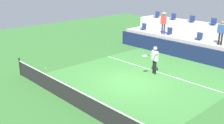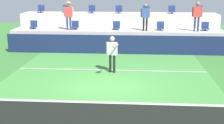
{
  "view_description": "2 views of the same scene",
  "coord_description": "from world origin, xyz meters",
  "px_view_note": "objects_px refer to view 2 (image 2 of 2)",
  "views": [
    {
      "loc": [
        9.35,
        -10.12,
        5.66
      ],
      "look_at": [
        -0.42,
        -1.0,
        1.3
      ],
      "focal_mm": 42.53,
      "sensor_mm": 36.0,
      "label": 1
    },
    {
      "loc": [
        1.09,
        -11.8,
        4.01
      ],
      "look_at": [
        0.27,
        -0.8,
        1.22
      ],
      "focal_mm": 49.61,
      "sensor_mm": 36.0,
      "label": 2
    }
  ],
  "objects_px": {
    "stadium_chair_lower_center": "(116,26)",
    "stadium_chair_lower_right": "(160,27)",
    "stadium_chair_upper_far_right": "(199,10)",
    "stadium_chair_upper_left": "(66,10)",
    "spectator_with_hat": "(68,13)",
    "spectator_leaning_on_rail": "(145,15)",
    "stadium_chair_upper_far_left": "(41,9)",
    "stadium_chair_upper_right": "(172,10)",
    "stadium_chair_upper_mid_right": "(146,10)",
    "stadium_chair_lower_far_right": "(205,27)",
    "tennis_player": "(112,51)",
    "stadium_chair_lower_far_left": "(33,25)",
    "stadium_chair_lower_left": "(75,26)",
    "stadium_chair_upper_center": "(119,10)",
    "spectator_in_grey": "(197,14)",
    "stadium_chair_upper_mid_left": "(92,10)"
  },
  "relations": [
    {
      "from": "stadium_chair_lower_far_right",
      "to": "stadium_chair_lower_center",
      "type": "bearing_deg",
      "value": 180.0
    },
    {
      "from": "stadium_chair_upper_far_right",
      "to": "stadium_chair_upper_far_left",
      "type": "bearing_deg",
      "value": 180.0
    },
    {
      "from": "tennis_player",
      "to": "spectator_leaning_on_rail",
      "type": "distance_m",
      "value": 5.26
    },
    {
      "from": "stadium_chair_lower_right",
      "to": "stadium_chair_upper_mid_right",
      "type": "bearing_deg",
      "value": 115.09
    },
    {
      "from": "spectator_leaning_on_rail",
      "to": "stadium_chair_lower_far_left",
      "type": "bearing_deg",
      "value": 176.86
    },
    {
      "from": "stadium_chair_lower_left",
      "to": "spectator_with_hat",
      "type": "distance_m",
      "value": 0.98
    },
    {
      "from": "stadium_chair_lower_far_left",
      "to": "stadium_chair_upper_mid_right",
      "type": "xyz_separation_m",
      "value": [
        7.1,
        1.8,
        0.85
      ]
    },
    {
      "from": "stadium_chair_upper_mid_right",
      "to": "spectator_leaning_on_rail",
      "type": "relative_size",
      "value": 0.32
    },
    {
      "from": "stadium_chair_upper_center",
      "to": "spectator_in_grey",
      "type": "relative_size",
      "value": 0.3
    },
    {
      "from": "spectator_leaning_on_rail",
      "to": "stadium_chair_upper_right",
      "type": "bearing_deg",
      "value": 50.44
    },
    {
      "from": "stadium_chair_upper_left",
      "to": "stadium_chair_upper_right",
      "type": "relative_size",
      "value": 1.0
    },
    {
      "from": "stadium_chair_lower_far_right",
      "to": "stadium_chair_upper_far_right",
      "type": "distance_m",
      "value": 1.99
    },
    {
      "from": "stadium_chair_upper_center",
      "to": "stadium_chair_upper_far_left",
      "type": "bearing_deg",
      "value": 180.0
    },
    {
      "from": "stadium_chair_lower_far_right",
      "to": "tennis_player",
      "type": "height_order",
      "value": "stadium_chair_lower_far_right"
    },
    {
      "from": "spectator_in_grey",
      "to": "stadium_chair_upper_right",
      "type": "bearing_deg",
      "value": 119.43
    },
    {
      "from": "stadium_chair_upper_right",
      "to": "stadium_chair_lower_left",
      "type": "bearing_deg",
      "value": -163.69
    },
    {
      "from": "stadium_chair_lower_center",
      "to": "stadium_chair_lower_right",
      "type": "height_order",
      "value": "same"
    },
    {
      "from": "stadium_chair_upper_far_left",
      "to": "stadium_chair_upper_far_right",
      "type": "height_order",
      "value": "same"
    },
    {
      "from": "spectator_with_hat",
      "to": "spectator_leaning_on_rail",
      "type": "distance_m",
      "value": 4.65
    },
    {
      "from": "stadium_chair_lower_left",
      "to": "spectator_in_grey",
      "type": "bearing_deg",
      "value": -2.98
    },
    {
      "from": "stadium_chair_lower_left",
      "to": "stadium_chair_upper_mid_left",
      "type": "bearing_deg",
      "value": 65.39
    },
    {
      "from": "stadium_chair_upper_far_right",
      "to": "stadium_chair_lower_far_left",
      "type": "bearing_deg",
      "value": -170.35
    },
    {
      "from": "spectator_leaning_on_rail",
      "to": "stadium_chair_upper_mid_right",
      "type": "bearing_deg",
      "value": 87.12
    },
    {
      "from": "stadium_chair_lower_center",
      "to": "stadium_chair_lower_right",
      "type": "bearing_deg",
      "value": 0.0
    },
    {
      "from": "spectator_in_grey",
      "to": "stadium_chair_upper_left",
      "type": "bearing_deg",
      "value": 165.3
    },
    {
      "from": "stadium_chair_lower_far_left",
      "to": "spectator_leaning_on_rail",
      "type": "relative_size",
      "value": 0.32
    },
    {
      "from": "tennis_player",
      "to": "stadium_chair_upper_far_left",
      "type": "bearing_deg",
      "value": 127.39
    },
    {
      "from": "stadium_chair_upper_far_right",
      "to": "stadium_chair_upper_left",
      "type": "bearing_deg",
      "value": 180.0
    },
    {
      "from": "stadium_chair_upper_left",
      "to": "stadium_chair_upper_center",
      "type": "height_order",
      "value": "same"
    },
    {
      "from": "spectator_with_hat",
      "to": "spectator_in_grey",
      "type": "relative_size",
      "value": 0.99
    },
    {
      "from": "stadium_chair_lower_left",
      "to": "stadium_chair_lower_right",
      "type": "bearing_deg",
      "value": 0.0
    },
    {
      "from": "stadium_chair_upper_mid_left",
      "to": "spectator_in_grey",
      "type": "height_order",
      "value": "spectator_in_grey"
    },
    {
      "from": "spectator_with_hat",
      "to": "stadium_chair_lower_left",
      "type": "bearing_deg",
      "value": 51.82
    },
    {
      "from": "tennis_player",
      "to": "stadium_chair_upper_left",
      "type": "bearing_deg",
      "value": 117.45
    },
    {
      "from": "spectator_with_hat",
      "to": "stadium_chair_lower_far_left",
      "type": "bearing_deg",
      "value": 170.71
    },
    {
      "from": "stadium_chair_lower_left",
      "to": "stadium_chair_upper_mid_left",
      "type": "distance_m",
      "value": 2.15
    },
    {
      "from": "tennis_player",
      "to": "stadium_chair_upper_mid_left",
      "type": "bearing_deg",
      "value": 105.03
    },
    {
      "from": "stadium_chair_lower_far_left",
      "to": "stadium_chair_lower_right",
      "type": "xyz_separation_m",
      "value": [
        7.95,
        0.0,
        0.0
      ]
    },
    {
      "from": "stadium_chair_upper_center",
      "to": "spectator_leaning_on_rail",
      "type": "distance_m",
      "value": 2.77
    },
    {
      "from": "stadium_chair_lower_right",
      "to": "stadium_chair_lower_far_right",
      "type": "distance_m",
      "value": 2.7
    },
    {
      "from": "stadium_chair_upper_far_right",
      "to": "stadium_chair_lower_left",
      "type": "bearing_deg",
      "value": -167.22
    },
    {
      "from": "stadium_chair_upper_center",
      "to": "stadium_chair_upper_right",
      "type": "height_order",
      "value": "same"
    },
    {
      "from": "stadium_chair_lower_far_left",
      "to": "stadium_chair_upper_right",
      "type": "bearing_deg",
      "value": 11.56
    },
    {
      "from": "stadium_chair_upper_mid_left",
      "to": "stadium_chair_upper_far_right",
      "type": "height_order",
      "value": "same"
    },
    {
      "from": "stadium_chair_lower_center",
      "to": "stadium_chair_upper_center",
      "type": "xyz_separation_m",
      "value": [
        0.05,
        1.8,
        0.85
      ]
    },
    {
      "from": "stadium_chair_lower_center",
      "to": "stadium_chair_upper_center",
      "type": "bearing_deg",
      "value": 88.38
    },
    {
      "from": "stadium_chair_upper_far_right",
      "to": "spectator_with_hat",
      "type": "height_order",
      "value": "spectator_with_hat"
    },
    {
      "from": "stadium_chair_lower_far_left",
      "to": "stadium_chair_lower_left",
      "type": "bearing_deg",
      "value": 0.0
    },
    {
      "from": "stadium_chair_upper_left",
      "to": "stadium_chair_upper_right",
      "type": "bearing_deg",
      "value": 0.0
    },
    {
      "from": "spectator_with_hat",
      "to": "spectator_leaning_on_rail",
      "type": "relative_size",
      "value": 1.07
    }
  ]
}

